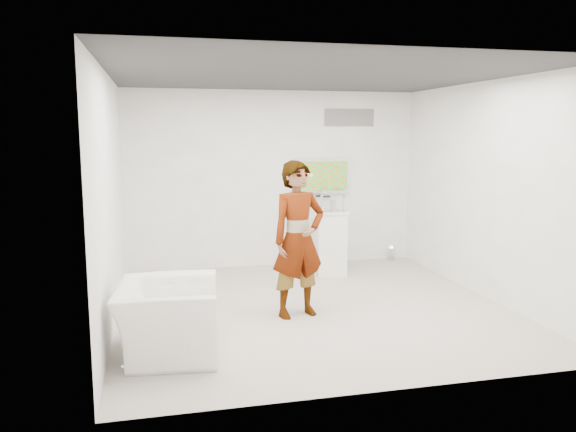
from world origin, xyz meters
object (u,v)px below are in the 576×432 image
at_px(floor_uplight, 391,253).
at_px(armchair, 168,319).
at_px(tv, 322,176).
at_px(pedestal, 332,242).
at_px(person, 298,239).

bearing_deg(floor_uplight, armchair, -138.94).
distance_m(tv, pedestal, 1.30).
bearing_deg(pedestal, tv, 85.66).
bearing_deg(pedestal, armchair, -133.59).
height_order(armchair, floor_uplight, armchair).
relative_size(tv, armchair, 0.87).
bearing_deg(armchair, person, -55.53).
distance_m(armchair, pedestal, 3.89).
height_order(tv, armchair, tv).
bearing_deg(person, tv, 52.83).
distance_m(person, pedestal, 2.24).
distance_m(person, armchair, 1.95).
height_order(person, armchair, person).
height_order(pedestal, floor_uplight, pedestal).
bearing_deg(floor_uplight, person, -132.63).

